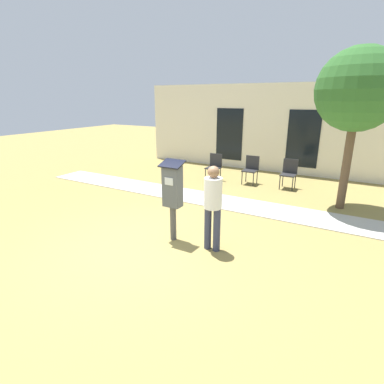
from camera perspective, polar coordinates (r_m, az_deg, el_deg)
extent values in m
plane|color=olive|center=(5.83, -8.39, -10.18)|extent=(40.00, 40.00, 0.00)
cube|color=#B7B2A8|center=(8.21, 4.63, -1.60)|extent=(12.00, 1.10, 0.02)
cube|color=beige|center=(11.78, 13.83, 11.72)|extent=(10.00, 0.24, 3.20)
cube|color=black|center=(12.15, 7.11, 10.82)|extent=(1.10, 0.02, 2.00)
cube|color=black|center=(11.38, 20.38, 9.43)|extent=(1.10, 0.02, 2.00)
cylinder|color=#4C4C4C|center=(5.90, -3.60, -5.89)|extent=(0.12, 0.12, 0.70)
cube|color=#4C5156|center=(5.64, -3.75, 1.12)|extent=(0.34, 0.22, 0.80)
cube|color=silver|center=(5.52, -4.43, 2.02)|extent=(0.18, 0.01, 0.14)
cube|color=black|center=(5.54, -3.83, 5.41)|extent=(0.44, 0.31, 0.12)
cylinder|color=#333851|center=(5.53, 3.03, -6.85)|extent=(0.13, 0.13, 0.82)
cylinder|color=#333851|center=(5.46, 4.73, -7.22)|extent=(0.13, 0.13, 0.82)
cylinder|color=white|center=(5.25, 4.03, -0.22)|extent=(0.32, 0.32, 0.55)
sphere|color=#8C6647|center=(5.15, 4.12, 3.82)|extent=(0.21, 0.21, 0.21)
cylinder|color=#262628|center=(10.04, 2.57, 3.21)|extent=(0.03, 0.03, 0.42)
cylinder|color=#262628|center=(9.88, 4.54, 2.93)|extent=(0.03, 0.03, 0.42)
cylinder|color=#262628|center=(10.37, 3.54, 3.65)|extent=(0.03, 0.03, 0.42)
cylinder|color=#262628|center=(10.21, 5.45, 3.39)|extent=(0.03, 0.03, 0.42)
cube|color=#262628|center=(10.07, 4.05, 4.56)|extent=(0.44, 0.44, 0.04)
cube|color=#262628|center=(10.20, 4.58, 6.08)|extent=(0.44, 0.04, 0.44)
cylinder|color=#262628|center=(9.80, 9.49, 2.62)|extent=(0.03, 0.03, 0.42)
cylinder|color=#262628|center=(9.68, 11.60, 2.32)|extent=(0.03, 0.03, 0.42)
cylinder|color=#262628|center=(10.15, 10.25, 3.10)|extent=(0.03, 0.03, 0.42)
cylinder|color=#262628|center=(10.04, 12.29, 2.81)|extent=(0.03, 0.03, 0.42)
cube|color=#262628|center=(9.86, 10.98, 4.00)|extent=(0.44, 0.44, 0.04)
cube|color=#262628|center=(10.00, 11.44, 5.56)|extent=(0.44, 0.04, 0.44)
cylinder|color=#262628|center=(9.53, 16.36, 1.71)|extent=(0.03, 0.03, 0.42)
cylinder|color=#262628|center=(9.45, 18.59, 1.38)|extent=(0.03, 0.03, 0.42)
cylinder|color=#262628|center=(9.89, 16.89, 2.23)|extent=(0.03, 0.03, 0.42)
cylinder|color=#262628|center=(9.82, 19.04, 1.91)|extent=(0.03, 0.03, 0.42)
cube|color=#262628|center=(9.61, 17.85, 3.13)|extent=(0.44, 0.44, 0.04)
cube|color=#262628|center=(9.75, 18.24, 4.73)|extent=(0.44, 0.04, 0.44)
cylinder|color=brown|center=(8.28, 27.31, 4.48)|extent=(0.20, 0.20, 2.20)
sphere|color=#2D6028|center=(8.12, 29.10, 16.67)|extent=(1.90, 1.90, 1.90)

